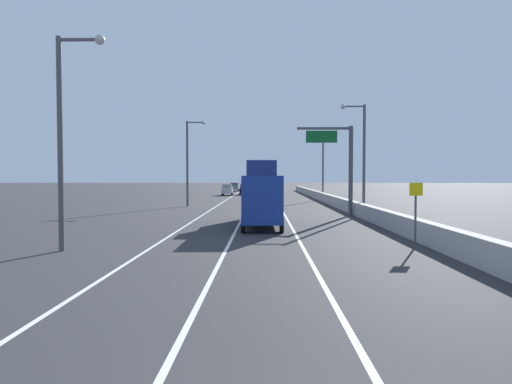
# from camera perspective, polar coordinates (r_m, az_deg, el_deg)

# --- Properties ---
(ground_plane) EXTENTS (320.00, 320.00, 0.00)m
(ground_plane) POSITION_cam_1_polar(r_m,az_deg,el_deg) (68.30, 1.23, -0.75)
(ground_plane) COLOR #2D2D30
(lane_stripe_left) EXTENTS (0.16, 130.00, 0.00)m
(lane_stripe_left) POSITION_cam_1_polar(r_m,az_deg,el_deg) (59.54, -4.03, -1.16)
(lane_stripe_left) COLOR silver
(lane_stripe_left) RESTS_ON ground_plane
(lane_stripe_center) EXTENTS (0.16, 130.00, 0.00)m
(lane_stripe_center) POSITION_cam_1_polar(r_m,az_deg,el_deg) (59.33, -0.66, -1.17)
(lane_stripe_center) COLOR silver
(lane_stripe_center) RESTS_ON ground_plane
(lane_stripe_right) EXTENTS (0.16, 130.00, 0.00)m
(lane_stripe_right) POSITION_cam_1_polar(r_m,az_deg,el_deg) (59.34, 2.72, -1.17)
(lane_stripe_right) COLOR silver
(lane_stripe_right) RESTS_ON ground_plane
(jersey_barrier_right) EXTENTS (0.60, 120.00, 1.10)m
(jersey_barrier_right) POSITION_cam_1_polar(r_m,az_deg,el_deg) (45.01, 11.09, -1.52)
(jersey_barrier_right) COLOR #B2ADA3
(jersey_barrier_right) RESTS_ON ground_plane
(overhead_sign_gantry) EXTENTS (4.68, 0.36, 7.50)m
(overhead_sign_gantry) POSITION_cam_1_polar(r_m,az_deg,el_deg) (37.97, 10.96, 4.15)
(overhead_sign_gantry) COLOR #47474C
(overhead_sign_gantry) RESTS_ON ground_plane
(speed_advisory_sign) EXTENTS (0.60, 0.11, 3.00)m
(speed_advisory_sign) POSITION_cam_1_polar(r_m,az_deg,el_deg) (21.78, 19.77, -2.12)
(speed_advisory_sign) COLOR #4C4C51
(speed_advisory_sign) RESTS_ON ground_plane
(lamp_post_right_second) EXTENTS (2.14, 0.44, 9.43)m
(lamp_post_right_second) POSITION_cam_1_polar(r_m,az_deg,el_deg) (38.92, 13.29, 5.15)
(lamp_post_right_second) COLOR #4C4C51
(lamp_post_right_second) RESTS_ON ground_plane
(lamp_post_right_third) EXTENTS (2.14, 0.44, 9.43)m
(lamp_post_right_third) POSITION_cam_1_polar(r_m,az_deg,el_deg) (63.15, 8.33, 3.95)
(lamp_post_right_third) COLOR #4C4C51
(lamp_post_right_third) RESTS_ON ground_plane
(lamp_post_left_near) EXTENTS (2.14, 0.44, 9.43)m
(lamp_post_left_near) POSITION_cam_1_polar(r_m,az_deg,el_deg) (21.28, -23.15, 7.69)
(lamp_post_left_near) COLOR #4C4C51
(lamp_post_left_near) RESTS_ON ground_plane
(lamp_post_left_mid) EXTENTS (2.14, 0.44, 9.43)m
(lamp_post_left_mid) POSITION_cam_1_polar(r_m,az_deg,el_deg) (49.61, -8.49, 4.49)
(lamp_post_left_mid) COLOR #4C4C51
(lamp_post_left_mid) RESTS_ON ground_plane
(car_black_0) EXTENTS (2.08, 4.76, 1.91)m
(car_black_0) POSITION_cam_1_polar(r_m,az_deg,el_deg) (79.89, -1.33, 0.33)
(car_black_0) COLOR black
(car_black_0) RESTS_ON ground_plane
(car_silver_1) EXTENTS (1.91, 4.33, 1.93)m
(car_silver_1) POSITION_cam_1_polar(r_m,az_deg,el_deg) (77.61, -3.69, 0.29)
(car_silver_1) COLOR #B7B7BC
(car_silver_1) RESTS_ON ground_plane
(car_gray_2) EXTENTS (1.99, 4.40, 1.91)m
(car_gray_2) POSITION_cam_1_polar(r_m,az_deg,el_deg) (98.59, -2.73, 0.65)
(car_gray_2) COLOR slate
(car_gray_2) RESTS_ON ground_plane
(car_green_3) EXTENTS (2.01, 4.38, 1.92)m
(car_green_3) POSITION_cam_1_polar(r_m,az_deg,el_deg) (82.72, 0.79, 0.40)
(car_green_3) COLOR #196033
(car_green_3) RESTS_ON ground_plane
(box_truck) EXTENTS (2.57, 9.58, 4.43)m
(box_truck) POSITION_cam_1_polar(r_m,az_deg,el_deg) (30.04, 0.74, -0.39)
(box_truck) COLOR navy
(box_truck) RESTS_ON ground_plane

